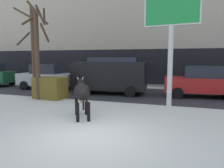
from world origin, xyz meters
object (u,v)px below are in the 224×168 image
(cow_black, at_px, (82,92))
(pedestrian_far_left, at_px, (86,75))
(car_red_sedan, at_px, (202,82))
(pedestrian_by_cars, at_px, (40,74))
(car_black_van, at_px, (110,74))
(dumpster, at_px, (50,88))
(billboard, at_px, (172,13))
(car_silver_sedan, at_px, (47,77))
(bare_tree_far_back, at_px, (37,49))
(bare_tree_left_lot, at_px, (33,48))

(cow_black, relative_size, pedestrian_far_left, 1.06)
(cow_black, distance_m, car_red_sedan, 7.74)
(car_red_sedan, height_order, pedestrian_by_cars, car_red_sedan)
(car_black_van, bearing_deg, dumpster, -135.62)
(cow_black, height_order, billboard, billboard)
(car_silver_sedan, bearing_deg, car_black_van, -5.97)
(car_red_sedan, xyz_separation_m, pedestrian_by_cars, (-13.24, 2.54, -0.03))
(car_silver_sedan, bearing_deg, pedestrian_by_cars, 136.03)
(bare_tree_far_back, distance_m, dumpster, 2.23)
(pedestrian_by_cars, relative_size, bare_tree_left_lot, 0.33)
(cow_black, xyz_separation_m, bare_tree_left_lot, (-4.92, 3.46, 1.89))
(pedestrian_far_left, bearing_deg, bare_tree_left_lot, -99.41)
(cow_black, xyz_separation_m, car_red_sedan, (4.65, 6.19, -0.09))
(billboard, height_order, car_silver_sedan, billboard)
(billboard, height_order, car_red_sedan, billboard)
(bare_tree_left_lot, xyz_separation_m, bare_tree_far_back, (1.00, -0.92, -0.14))
(pedestrian_far_left, bearing_deg, dumpster, -84.65)
(car_red_sedan, bearing_deg, bare_tree_left_lot, -164.07)
(pedestrian_by_cars, relative_size, pedestrian_far_left, 1.00)
(car_red_sedan, bearing_deg, dumpster, -158.75)
(car_red_sedan, distance_m, pedestrian_far_left, 9.06)
(pedestrian_far_left, height_order, bare_tree_left_lot, bare_tree_left_lot)
(bare_tree_far_back, relative_size, dumpster, 3.02)
(bare_tree_left_lot, relative_size, bare_tree_far_back, 1.03)
(car_silver_sedan, distance_m, dumpster, 3.99)
(bare_tree_far_back, bearing_deg, bare_tree_left_lot, 137.68)
(pedestrian_by_cars, bearing_deg, dumpster, -48.37)
(billboard, bearing_deg, pedestrian_by_cars, 154.22)
(car_silver_sedan, relative_size, bare_tree_far_back, 0.84)
(pedestrian_by_cars, xyz_separation_m, bare_tree_left_lot, (3.67, -5.27, 2.01))
(bare_tree_left_lot, relative_size, dumpster, 3.10)
(pedestrian_by_cars, distance_m, dumpster, 7.64)
(billboard, relative_size, dumpster, 3.27)
(car_silver_sedan, bearing_deg, cow_black, -46.11)
(pedestrian_by_cars, xyz_separation_m, bare_tree_far_back, (4.67, -6.18, 1.86))
(bare_tree_left_lot, xyz_separation_m, dumpster, (1.41, -0.44, -2.29))
(billboard, relative_size, bare_tree_left_lot, 1.05)
(billboard, bearing_deg, car_red_sedan, 62.09)
(pedestrian_by_cars, height_order, bare_tree_far_back, bare_tree_far_back)
(car_black_van, distance_m, car_red_sedan, 5.52)
(bare_tree_far_back, bearing_deg, car_red_sedan, 23.07)
(dumpster, bearing_deg, bare_tree_left_lot, 162.57)
(car_black_van, xyz_separation_m, pedestrian_far_left, (-3.21, 3.09, -0.36))
(billboard, relative_size, car_red_sedan, 1.29)
(cow_black, relative_size, car_black_van, 0.39)
(car_silver_sedan, height_order, car_black_van, car_black_van)
(billboard, bearing_deg, bare_tree_left_lot, 177.56)
(car_black_van, height_order, bare_tree_far_back, bare_tree_far_back)
(car_red_sedan, xyz_separation_m, bare_tree_left_lot, (-9.57, -2.73, 1.98))
(billboard, bearing_deg, dumpster, -179.10)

